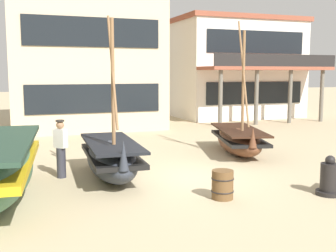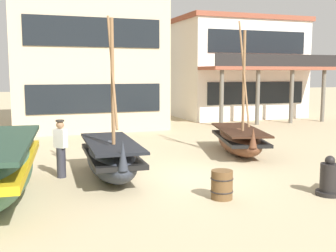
{
  "view_description": "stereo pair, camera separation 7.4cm",
  "coord_description": "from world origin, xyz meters",
  "px_view_note": "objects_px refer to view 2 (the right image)",
  "views": [
    {
      "loc": [
        -4.37,
        -10.92,
        3.02
      ],
      "look_at": [
        0.0,
        1.0,
        1.4
      ],
      "focal_mm": 44.67,
      "sensor_mm": 36.0,
      "label": 1
    },
    {
      "loc": [
        -4.31,
        -10.94,
        3.02
      ],
      "look_at": [
        0.0,
        1.0,
        1.4
      ],
      "focal_mm": 44.67,
      "sensor_mm": 36.0,
      "label": 2
    }
  ],
  "objects_px": {
    "fisherman_by_hull": "(61,149)",
    "fishing_boat_near_left": "(239,140)",
    "harbor_building_main": "(85,37)",
    "capstan_winch": "(329,179)",
    "wooden_barrel": "(222,185)",
    "fishing_boat_far_right": "(111,158)",
    "harbor_building_annex": "(236,68)"
  },
  "relations": [
    {
      "from": "fisherman_by_hull",
      "to": "fishing_boat_near_left",
      "type": "bearing_deg",
      "value": 12.09
    },
    {
      "from": "fisherman_by_hull",
      "to": "harbor_building_main",
      "type": "distance_m",
      "value": 12.2
    },
    {
      "from": "capstan_winch",
      "to": "fisherman_by_hull",
      "type": "bearing_deg",
      "value": 146.23
    },
    {
      "from": "fisherman_by_hull",
      "to": "capstan_winch",
      "type": "height_order",
      "value": "fisherman_by_hull"
    },
    {
      "from": "wooden_barrel",
      "to": "capstan_winch",
      "type": "bearing_deg",
      "value": -13.1
    },
    {
      "from": "fisherman_by_hull",
      "to": "harbor_building_main",
      "type": "height_order",
      "value": "harbor_building_main"
    },
    {
      "from": "capstan_winch",
      "to": "wooden_barrel",
      "type": "relative_size",
      "value": 1.42
    },
    {
      "from": "fisherman_by_hull",
      "to": "fishing_boat_far_right",
      "type": "bearing_deg",
      "value": -22.54
    },
    {
      "from": "fishing_boat_far_right",
      "to": "capstan_winch",
      "type": "relative_size",
      "value": 4.61
    },
    {
      "from": "capstan_winch",
      "to": "fishing_boat_near_left",
      "type": "bearing_deg",
      "value": 84.1
    },
    {
      "from": "fishing_boat_far_right",
      "to": "harbor_building_main",
      "type": "distance_m",
      "value": 12.6
    },
    {
      "from": "fishing_boat_near_left",
      "to": "harbor_building_main",
      "type": "distance_m",
      "value": 11.5
    },
    {
      "from": "fishing_boat_far_right",
      "to": "capstan_winch",
      "type": "bearing_deg",
      "value": -36.55
    },
    {
      "from": "wooden_barrel",
      "to": "harbor_building_annex",
      "type": "relative_size",
      "value": 0.08
    },
    {
      "from": "fishing_boat_near_left",
      "to": "harbor_building_main",
      "type": "height_order",
      "value": "harbor_building_main"
    },
    {
      "from": "wooden_barrel",
      "to": "harbor_building_annex",
      "type": "xyz_separation_m",
      "value": [
        9.78,
        17.09,
        2.99
      ]
    },
    {
      "from": "fishing_boat_far_right",
      "to": "fisherman_by_hull",
      "type": "distance_m",
      "value": 1.48
    },
    {
      "from": "fishing_boat_near_left",
      "to": "harbor_building_main",
      "type": "relative_size",
      "value": 0.5
    },
    {
      "from": "fishing_boat_far_right",
      "to": "fisherman_by_hull",
      "type": "xyz_separation_m",
      "value": [
        -1.35,
        0.56,
        0.23
      ]
    },
    {
      "from": "wooden_barrel",
      "to": "harbor_building_main",
      "type": "relative_size",
      "value": 0.07
    },
    {
      "from": "fisherman_by_hull",
      "to": "harbor_building_main",
      "type": "xyz_separation_m",
      "value": [
        2.52,
        11.2,
        4.14
      ]
    },
    {
      "from": "fisherman_by_hull",
      "to": "harbor_building_annex",
      "type": "xyz_separation_m",
      "value": [
        13.2,
        13.65,
        2.51
      ]
    },
    {
      "from": "wooden_barrel",
      "to": "harbor_building_annex",
      "type": "distance_m",
      "value": 19.92
    },
    {
      "from": "fishing_boat_far_right",
      "to": "wooden_barrel",
      "type": "xyz_separation_m",
      "value": [
        2.07,
        -2.88,
        -0.25
      ]
    },
    {
      "from": "fishing_boat_near_left",
      "to": "harbor_building_main",
      "type": "xyz_separation_m",
      "value": [
        -4.12,
        9.78,
        4.44
      ]
    },
    {
      "from": "fishing_boat_far_right",
      "to": "harbor_building_annex",
      "type": "height_order",
      "value": "harbor_building_annex"
    },
    {
      "from": "wooden_barrel",
      "to": "harbor_building_main",
      "type": "distance_m",
      "value": 15.38
    },
    {
      "from": "fishing_boat_far_right",
      "to": "harbor_building_annex",
      "type": "xyz_separation_m",
      "value": [
        11.85,
        14.21,
        2.74
      ]
    },
    {
      "from": "capstan_winch",
      "to": "wooden_barrel",
      "type": "xyz_separation_m",
      "value": [
        -2.65,
        0.62,
        -0.05
      ]
    },
    {
      "from": "fishing_boat_near_left",
      "to": "fishing_boat_far_right",
      "type": "xyz_separation_m",
      "value": [
        -5.29,
        -1.98,
        0.07
      ]
    },
    {
      "from": "harbor_building_annex",
      "to": "wooden_barrel",
      "type": "bearing_deg",
      "value": -119.78
    },
    {
      "from": "fishing_boat_far_right",
      "to": "wooden_barrel",
      "type": "distance_m",
      "value": 3.56
    }
  ]
}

